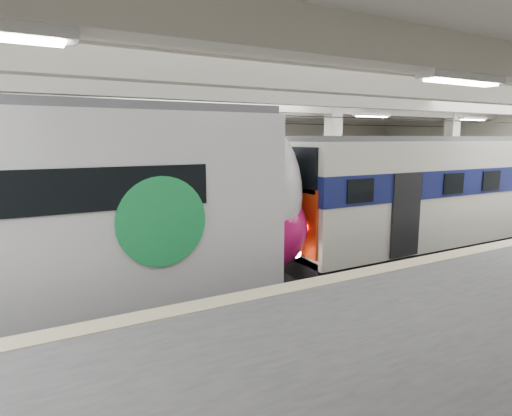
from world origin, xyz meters
TOP-DOWN VIEW (x-y plane):
  - station_hall at (0.00, -1.74)m, footprint 36.00×24.00m
  - modern_emu at (-5.70, -0.00)m, footprint 15.26×3.15m
  - older_rer at (7.31, 0.00)m, footprint 12.44×2.75m

SIDE VIEW (x-z plane):
  - older_rer at x=7.31m, z-range 0.10..4.25m
  - modern_emu at x=-5.70m, z-range -0.04..4.81m
  - station_hall at x=0.00m, z-range 0.37..6.12m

